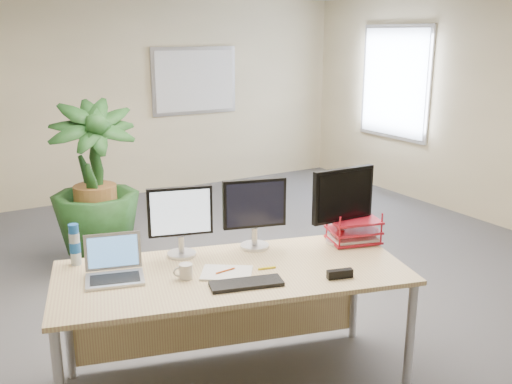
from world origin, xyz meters
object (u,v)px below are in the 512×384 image
desk (228,289)px  monitor_right (255,209)px  laptop (114,267)px  monitor_left (180,217)px  floor_plant (95,193)px

desk → monitor_right: (0.28, 0.15, 0.45)m
monitor_right → laptop: (-0.96, 0.01, -0.21)m
desk → monitor_left: size_ratio=4.96×
floor_plant → monitor_right: (0.50, -2.15, 0.34)m
laptop → monitor_left: bearing=12.9°
floor_plant → desk: bearing=-84.6°
desk → laptop: (-0.68, 0.16, 0.23)m
monitor_left → monitor_right: (0.48, -0.11, 0.01)m
desk → floor_plant: bearing=95.4°
laptop → desk: bearing=-13.1°
floor_plant → laptop: floor_plant is taller
monitor_right → monitor_left: bearing=166.6°
monitor_right → floor_plant: bearing=103.0°
desk → floor_plant: size_ratio=1.52×
monitor_left → monitor_right: size_ratio=0.97×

